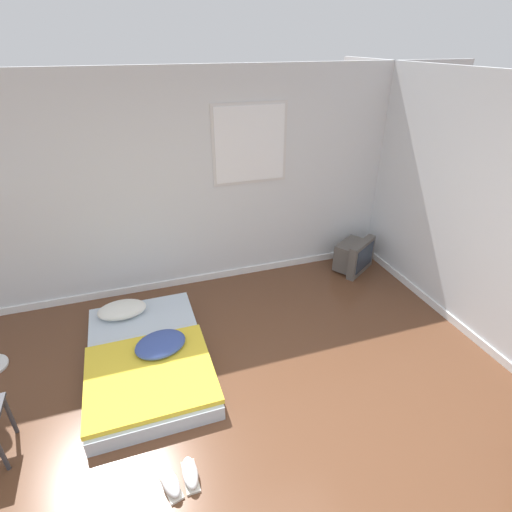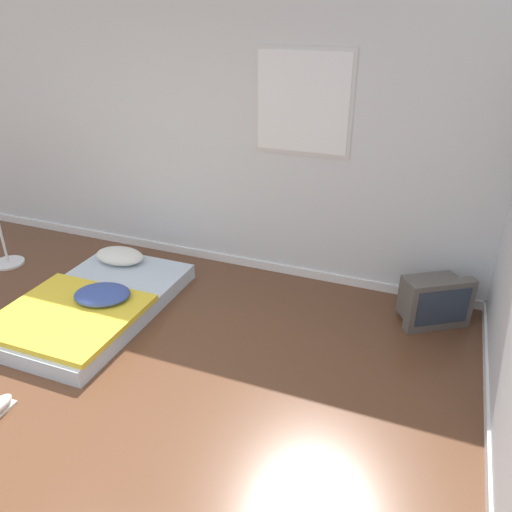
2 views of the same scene
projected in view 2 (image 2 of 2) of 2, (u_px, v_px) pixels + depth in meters
The scene contains 4 objects.
ground_plane at pixel (34, 457), 3.11m from camera, with size 20.00×20.00×0.00m, color brown.
wall_back at pixel (224, 144), 4.91m from camera, with size 7.67×0.08×2.60m.
mattress_bed at pixel (94, 302), 4.53m from camera, with size 1.13×1.81×0.29m.
crt_tv at pixel (433, 300), 4.34m from camera, with size 0.63×0.58×0.46m.
Camera 2 is at (2.10, -1.54, 2.52)m, focal length 35.00 mm.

